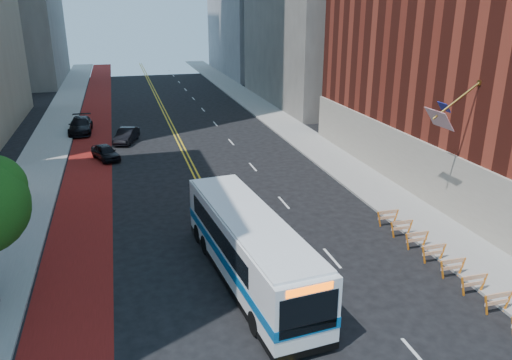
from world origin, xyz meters
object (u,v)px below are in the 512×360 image
at_px(transit_bus, 249,246).
at_px(car_c, 81,125).
at_px(car_b, 126,135).
at_px(car_a, 106,152).

distance_m(transit_bus, car_c, 33.86).
height_order(car_b, car_c, car_c).
relative_size(transit_bus, car_a, 3.36).
bearing_deg(car_c, transit_bus, -72.87).
height_order(car_a, car_b, car_b).
relative_size(car_a, car_b, 0.90).
bearing_deg(car_a, car_c, 82.15).
bearing_deg(transit_bus, car_b, 94.60).
distance_m(car_b, car_c, 6.75).
bearing_deg(car_b, transit_bus, -60.75).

